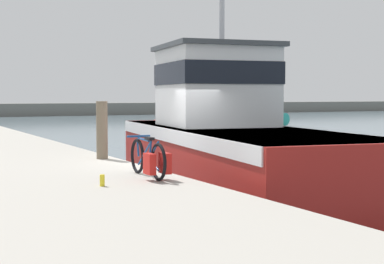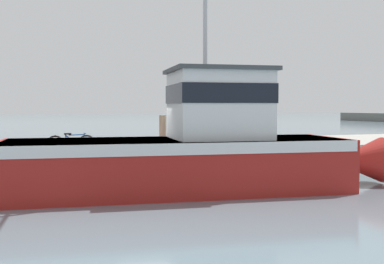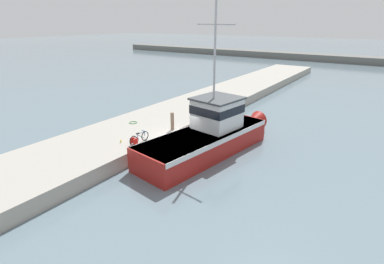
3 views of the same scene
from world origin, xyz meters
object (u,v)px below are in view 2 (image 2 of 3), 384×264
at_px(bicycle_touring, 66,144).
at_px(water_bottle_by_bike, 49,149).
at_px(fishing_boat_main, 196,148).
at_px(mooring_post, 163,133).

xyz_separation_m(bicycle_touring, water_bottle_by_bike, (-1.04, -0.49, -0.23)).
height_order(fishing_boat_main, mooring_post, fishing_boat_main).
bearing_deg(water_bottle_by_bike, bicycle_touring, 25.32).
xyz_separation_m(mooring_post, water_bottle_by_bike, (-1.30, -3.87, -0.56)).
height_order(mooring_post, water_bottle_by_bike, mooring_post).
distance_m(mooring_post, water_bottle_by_bike, 4.12).
xyz_separation_m(fishing_boat_main, bicycle_touring, (-3.48, -3.37, -0.05)).
bearing_deg(water_bottle_by_bike, fishing_boat_main, 40.47).
relative_size(bicycle_touring, mooring_post, 1.29).
distance_m(fishing_boat_main, water_bottle_by_bike, 5.96).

